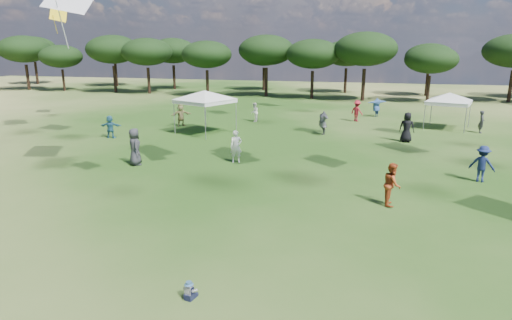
{
  "coord_description": "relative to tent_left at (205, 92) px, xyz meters",
  "views": [
    {
      "loc": [
        3.87,
        -6.0,
        5.92
      ],
      "look_at": [
        0.73,
        6.0,
        2.63
      ],
      "focal_mm": 30.0,
      "sensor_mm": 36.0,
      "label": 1
    }
  ],
  "objects": [
    {
      "name": "toddler",
      "position": [
        7.08,
        -19.4,
        -2.67
      ],
      "size": [
        0.34,
        0.37,
        0.47
      ],
      "rotation": [
        0.0,
        0.0,
        -0.21
      ],
      "color": "black",
      "rests_on": "ground"
    },
    {
      "name": "tent_left",
      "position": [
        0.0,
        0.0,
        0.0
      ],
      "size": [
        5.95,
        5.95,
        3.31
      ],
      "rotation": [
        0.0,
        0.0,
        -0.42
      ],
      "color": "gray",
      "rests_on": "ground"
    },
    {
      "name": "tent_right",
      "position": [
        16.74,
        6.31,
        -0.34
      ],
      "size": [
        5.67,
        5.67,
        2.97
      ],
      "rotation": [
        0.0,
        0.0,
        -0.29
      ],
      "color": "gray",
      "rests_on": "ground"
    },
    {
      "name": "festival_crowd",
      "position": [
        9.06,
        0.26,
        -2.02
      ],
      "size": [
        29.21,
        23.52,
        1.92
      ],
      "color": "#15214C",
      "rests_on": "ground"
    },
    {
      "name": "tree_line",
      "position": [
        9.47,
        25.56,
        2.54
      ],
      "size": [
        108.78,
        17.63,
        7.77
      ],
      "color": "black",
      "rests_on": "ground"
    }
  ]
}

